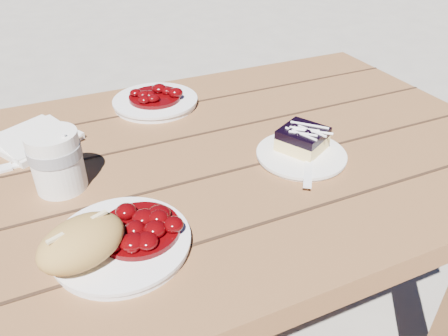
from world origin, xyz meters
name	(u,v)px	position (x,y,z in m)	size (l,w,h in m)	color
picnic_table	(42,262)	(0.00, 0.00, 0.59)	(2.00, 1.55, 0.75)	brown
main_plate	(122,244)	(0.13, -0.20, 0.76)	(0.20, 0.20, 0.02)	white
goulash_stew	(138,222)	(0.16, -0.20, 0.79)	(0.13, 0.13, 0.04)	#4F0205
bread_roll	(82,242)	(0.08, -0.22, 0.80)	(0.13, 0.09, 0.07)	#B08843
dessert_plate	(301,155)	(0.52, -0.09, 0.76)	(0.17, 0.17, 0.01)	white
blueberry_cake	(303,139)	(0.53, -0.08, 0.78)	(0.11, 0.11, 0.05)	#FADE88
fork_dessert	(308,168)	(0.50, -0.15, 0.76)	(0.03, 0.16, 0.01)	white
coffee_cup	(57,161)	(0.07, 0.00, 0.81)	(0.09, 0.09, 0.11)	white
napkin_stack	(33,139)	(0.04, 0.19, 0.76)	(0.15, 0.15, 0.01)	white
fork_table	(42,158)	(0.05, 0.11, 0.75)	(0.03, 0.16, 0.01)	white
second_plate	(156,102)	(0.33, 0.27, 0.76)	(0.20, 0.20, 0.02)	white
second_stew	(154,91)	(0.33, 0.27, 0.79)	(0.13, 0.13, 0.04)	#4F0205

